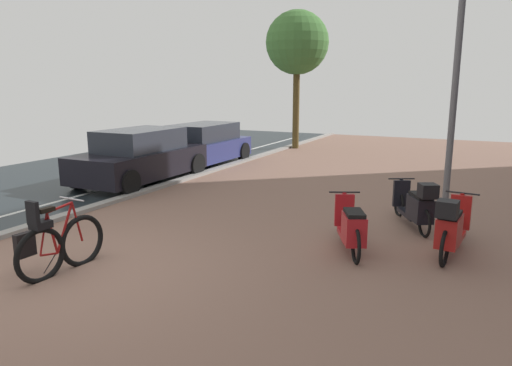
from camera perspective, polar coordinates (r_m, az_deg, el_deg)
ground at (r=6.15m, az=-11.42°, el=-13.24°), size 21.00×40.00×0.13m
bicycle_foreground at (r=7.06m, az=-23.13°, el=-6.90°), size 0.71×1.46×1.14m
scooter_near at (r=7.45m, az=11.51°, el=-5.31°), size 0.88×1.61×0.84m
scooter_mid at (r=7.68m, az=22.76°, el=-5.03°), size 0.56×1.87×1.00m
scooter_far at (r=8.91m, az=18.98°, el=-2.63°), size 1.04×1.68×0.96m
parked_car_near at (r=12.98m, az=-13.91°, el=3.12°), size 1.86×3.92×1.42m
parked_car_far at (r=15.43m, az=-6.66°, el=4.60°), size 1.81×4.00×1.34m
lamp_post at (r=10.92m, az=23.55°, el=15.79°), size 0.20×0.52×6.34m
street_tree at (r=19.54m, az=5.04°, el=16.62°), size 2.53×2.53×5.51m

